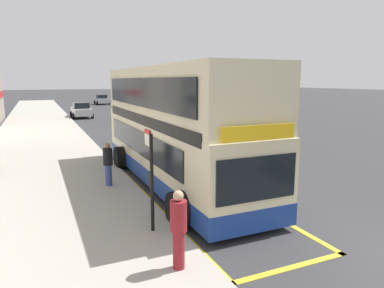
{
  "coord_description": "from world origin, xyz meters",
  "views": [
    {
      "loc": [
        -7.16,
        -4.3,
        3.92
      ],
      "look_at": [
        -2.12,
        7.0,
        1.66
      ],
      "focal_mm": 32.62,
      "sensor_mm": 36.0,
      "label": 1
    }
  ],
  "objects_px": {
    "bus_stop_sign": "(151,172)",
    "parked_car_silver_behind": "(102,100)",
    "parked_car_maroon_across": "(166,112)",
    "pedestrian_further_back": "(108,163)",
    "parked_car_silver_distant": "(81,110)",
    "pedestrian_waiting_near_sign": "(179,227)",
    "double_decker_bus": "(174,130)"
  },
  "relations": [
    {
      "from": "double_decker_bus",
      "to": "parked_car_silver_behind",
      "type": "bearing_deg",
      "value": 83.57
    },
    {
      "from": "parked_car_maroon_across",
      "to": "pedestrian_further_back",
      "type": "height_order",
      "value": "pedestrian_further_back"
    },
    {
      "from": "parked_car_silver_distant",
      "to": "parked_car_silver_behind",
      "type": "distance_m",
      "value": 21.2
    },
    {
      "from": "parked_car_silver_distant",
      "to": "parked_car_silver_behind",
      "type": "relative_size",
      "value": 1.0
    },
    {
      "from": "parked_car_maroon_across",
      "to": "pedestrian_further_back",
      "type": "bearing_deg",
      "value": -116.66
    },
    {
      "from": "double_decker_bus",
      "to": "pedestrian_further_back",
      "type": "bearing_deg",
      "value": 174.77
    },
    {
      "from": "double_decker_bus",
      "to": "bus_stop_sign",
      "type": "relative_size",
      "value": 4.32
    },
    {
      "from": "bus_stop_sign",
      "to": "pedestrian_waiting_near_sign",
      "type": "bearing_deg",
      "value": -92.12
    },
    {
      "from": "parked_car_silver_behind",
      "to": "pedestrian_further_back",
      "type": "height_order",
      "value": "pedestrian_further_back"
    },
    {
      "from": "double_decker_bus",
      "to": "bus_stop_sign",
      "type": "distance_m",
      "value": 4.66
    },
    {
      "from": "pedestrian_waiting_near_sign",
      "to": "parked_car_silver_distant",
      "type": "bearing_deg",
      "value": 86.6
    },
    {
      "from": "bus_stop_sign",
      "to": "pedestrian_waiting_near_sign",
      "type": "relative_size",
      "value": 1.55
    },
    {
      "from": "bus_stop_sign",
      "to": "parked_car_silver_behind",
      "type": "bearing_deg",
      "value": 81.65
    },
    {
      "from": "double_decker_bus",
      "to": "pedestrian_waiting_near_sign",
      "type": "relative_size",
      "value": 6.7
    },
    {
      "from": "parked_car_silver_behind",
      "to": "pedestrian_waiting_near_sign",
      "type": "bearing_deg",
      "value": -98.5
    },
    {
      "from": "parked_car_silver_behind",
      "to": "pedestrian_further_back",
      "type": "distance_m",
      "value": 47.38
    },
    {
      "from": "pedestrian_waiting_near_sign",
      "to": "double_decker_bus",
      "type": "bearing_deg",
      "value": 69.63
    },
    {
      "from": "parked_car_silver_distant",
      "to": "parked_car_maroon_across",
      "type": "height_order",
      "value": "same"
    },
    {
      "from": "parked_car_maroon_across",
      "to": "double_decker_bus",
      "type": "bearing_deg",
      "value": -110.51
    },
    {
      "from": "bus_stop_sign",
      "to": "pedestrian_further_back",
      "type": "relative_size",
      "value": 1.63
    },
    {
      "from": "pedestrian_waiting_near_sign",
      "to": "pedestrian_further_back",
      "type": "relative_size",
      "value": 1.05
    },
    {
      "from": "double_decker_bus",
      "to": "parked_car_silver_behind",
      "type": "xyz_separation_m",
      "value": [
        5.3,
        46.96,
        -1.27
      ]
    },
    {
      "from": "double_decker_bus",
      "to": "parked_car_maroon_across",
      "type": "xyz_separation_m",
      "value": [
        7.13,
        20.62,
        -1.27
      ]
    },
    {
      "from": "parked_car_maroon_across",
      "to": "parked_car_silver_distant",
      "type": "bearing_deg",
      "value": 140.2
    },
    {
      "from": "bus_stop_sign",
      "to": "parked_car_maroon_across",
      "type": "xyz_separation_m",
      "value": [
        9.33,
        24.7,
        -0.87
      ]
    },
    {
      "from": "parked_car_silver_distant",
      "to": "bus_stop_sign",
      "type": "bearing_deg",
      "value": -93.49
    },
    {
      "from": "double_decker_bus",
      "to": "pedestrian_further_back",
      "type": "height_order",
      "value": "double_decker_bus"
    },
    {
      "from": "pedestrian_waiting_near_sign",
      "to": "pedestrian_further_back",
      "type": "bearing_deg",
      "value": 91.8
    },
    {
      "from": "parked_car_silver_behind",
      "to": "parked_car_maroon_across",
      "type": "bearing_deg",
      "value": -86.41
    },
    {
      "from": "parked_car_silver_distant",
      "to": "pedestrian_waiting_near_sign",
      "type": "height_order",
      "value": "pedestrian_waiting_near_sign"
    },
    {
      "from": "parked_car_silver_behind",
      "to": "parked_car_silver_distant",
      "type": "bearing_deg",
      "value": -105.79
    },
    {
      "from": "bus_stop_sign",
      "to": "parked_car_silver_behind",
      "type": "distance_m",
      "value": 51.6
    }
  ]
}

